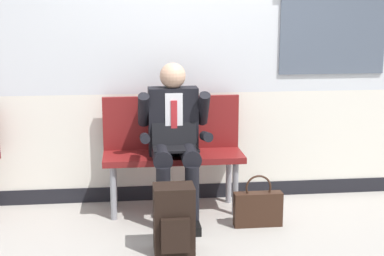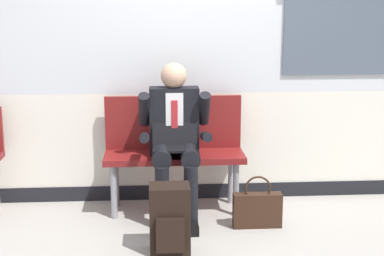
{
  "view_description": "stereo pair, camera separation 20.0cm",
  "coord_description": "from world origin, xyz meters",
  "px_view_note": "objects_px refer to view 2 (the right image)",
  "views": [
    {
      "loc": [
        -0.64,
        -4.35,
        1.7
      ],
      "look_at": [
        -0.13,
        0.04,
        0.75
      ],
      "focal_mm": 53.88,
      "sensor_mm": 36.0,
      "label": 1
    },
    {
      "loc": [
        -0.44,
        -4.36,
        1.7
      ],
      "look_at": [
        -0.13,
        0.04,
        0.75
      ],
      "focal_mm": 53.88,
      "sensor_mm": 36.0,
      "label": 2
    }
  ],
  "objects_px": {
    "backpack": "(170,220)",
    "handbag": "(257,209)",
    "bench_with_person": "(174,144)",
    "person_seated": "(175,137)"
  },
  "relations": [
    {
      "from": "backpack",
      "to": "handbag",
      "type": "bearing_deg",
      "value": 30.79
    },
    {
      "from": "bench_with_person",
      "to": "person_seated",
      "type": "relative_size",
      "value": 0.93
    },
    {
      "from": "person_seated",
      "to": "backpack",
      "type": "relative_size",
      "value": 2.58
    },
    {
      "from": "bench_with_person",
      "to": "person_seated",
      "type": "bearing_deg",
      "value": -90.0
    },
    {
      "from": "person_seated",
      "to": "handbag",
      "type": "bearing_deg",
      "value": -24.84
    },
    {
      "from": "bench_with_person",
      "to": "backpack",
      "type": "relative_size",
      "value": 2.39
    },
    {
      "from": "backpack",
      "to": "handbag",
      "type": "distance_m",
      "value": 0.81
    },
    {
      "from": "bench_with_person",
      "to": "person_seated",
      "type": "distance_m",
      "value": 0.23
    },
    {
      "from": "person_seated",
      "to": "handbag",
      "type": "height_order",
      "value": "person_seated"
    },
    {
      "from": "bench_with_person",
      "to": "backpack",
      "type": "xyz_separation_m",
      "value": [
        -0.07,
        -0.9,
        -0.32
      ]
    }
  ]
}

